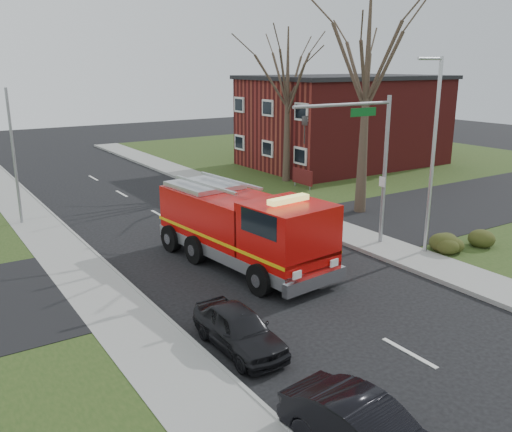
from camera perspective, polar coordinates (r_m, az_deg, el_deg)
ground at (r=20.74m, az=3.23°, el=-7.28°), size 120.00×120.00×0.00m
sidewalk_right at (r=24.67m, az=14.93°, el=-3.81°), size 2.40×80.00×0.15m
sidewalk_left at (r=18.05m, az=-13.14°, el=-11.10°), size 2.40×80.00×0.15m
brick_building at (r=45.33m, az=9.26°, el=9.87°), size 15.40×10.40×7.25m
health_center_sign at (r=36.13m, az=4.92°, el=4.11°), size 0.12×2.00×1.40m
hedge_corner at (r=26.04m, az=20.79°, el=-2.12°), size 2.80×2.00×0.90m
bare_tree_near at (r=29.87m, az=11.58°, el=14.08°), size 6.00×6.00×12.00m
bare_tree_far at (r=37.73m, az=3.34°, el=13.22°), size 5.25×5.25×10.50m
traffic_signal_mast at (r=23.88m, az=11.43°, el=7.25°), size 5.29×0.18×6.80m
streetlight_pole at (r=24.00m, az=18.09°, el=6.45°), size 1.48×0.16×8.40m
utility_pole_far at (r=30.02m, az=-24.10°, el=5.53°), size 0.14×0.14×7.00m
fire_engine at (r=22.20m, az=-1.31°, el=-1.43°), size 3.98×8.78×3.43m
parked_car_maroon at (r=16.17m, az=-1.80°, el=-11.77°), size 1.52×3.71×1.26m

